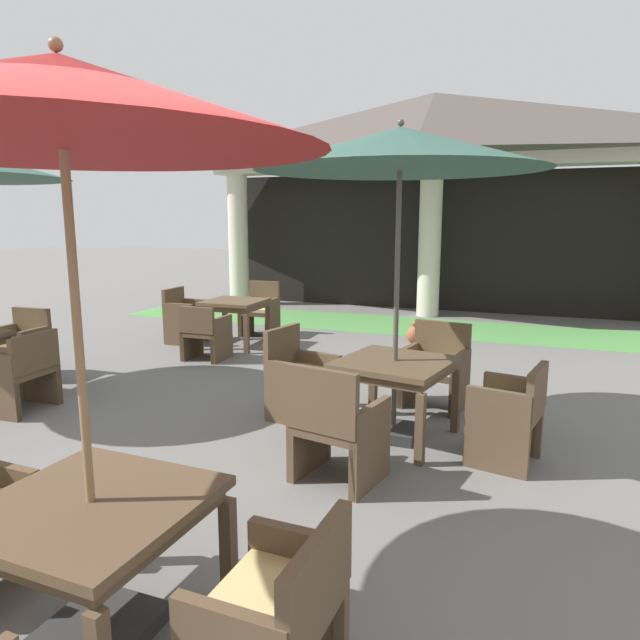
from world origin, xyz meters
name	(u,v)px	position (x,y,z in m)	size (l,w,h in m)	color
ground_plane	(109,586)	(0.00, 0.00, 0.00)	(60.00, 60.00, 0.00)	slate
background_pavilion	(434,147)	(0.00, 9.53, 3.39)	(10.04, 2.51, 4.40)	beige
lawn_strip	(414,326)	(0.00, 8.14, 0.00)	(11.84, 1.88, 0.01)	#519347
patio_table_near_foreground	(395,371)	(0.94, 2.67, 0.63)	(1.10, 1.10, 0.73)	brown
patio_umbrella_near_foreground	(400,152)	(0.94, 2.67, 2.55)	(2.49, 2.49, 2.82)	#2D2D2D
patio_chair_near_foreground_south	(336,428)	(0.74, 1.65, 0.42)	(0.70, 0.67, 0.94)	brown
patio_chair_near_foreground_north	(435,369)	(1.14, 3.69, 0.41)	(0.72, 0.60, 0.90)	brown
patio_chair_near_foreground_east	(509,415)	(1.95, 2.48, 0.41)	(0.61, 0.63, 0.84)	brown
patio_chair_near_foreground_west	(300,378)	(-0.08, 2.87, 0.41)	(0.67, 0.67, 0.91)	brown
patio_table_mid_left	(235,307)	(-2.30, 5.47, 0.63)	(0.89, 0.89, 0.74)	brown
patio_chair_mid_left_west	(185,317)	(-3.20, 5.45, 0.42)	(0.56, 0.59, 0.88)	brown
patio_chair_mid_left_north	(260,311)	(-2.32, 6.38, 0.42)	(0.59, 0.52, 0.92)	brown
patio_chair_mid_left_south	(205,333)	(-2.27, 4.57, 0.38)	(0.57, 0.55, 0.79)	brown
patio_chair_mid_right_east	(20,373)	(-2.86, 1.99, 0.41)	(0.57, 0.65, 0.84)	brown
patio_chair_mid_right_north	(22,345)	(-3.94, 2.95, 0.41)	(0.61, 0.53, 0.86)	brown
patio_table_far_back	(92,519)	(0.23, -0.32, 0.61)	(0.99, 0.99, 0.71)	brown
patio_umbrella_far_back	(60,109)	(0.23, -0.32, 2.44)	(2.22, 2.22, 2.71)	#2D2D2D
patio_chair_far_back_east	(276,617)	(1.19, -0.34, 0.39)	(0.51, 0.65, 0.79)	brown
terracotta_urn	(414,334)	(0.29, 6.71, 0.15)	(0.25, 0.25, 0.36)	#9E5633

